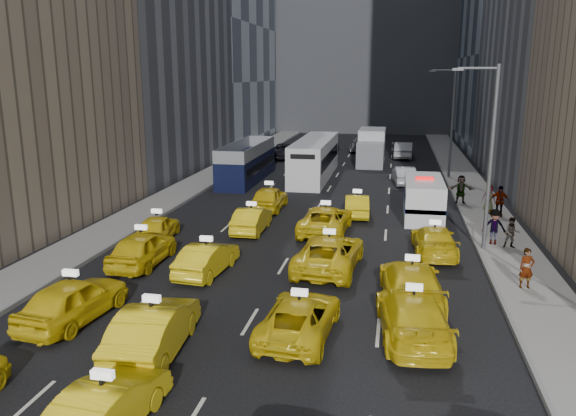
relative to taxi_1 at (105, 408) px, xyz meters
name	(u,v)px	position (x,y,z in m)	size (l,w,h in m)	color
ground	(234,348)	(1.83, 4.80, -0.68)	(160.00, 160.00, 0.00)	black
sidewalk_west	(194,185)	(-8.67, 29.80, -0.61)	(3.00, 90.00, 0.15)	gray
sidewalk_east	(474,196)	(12.33, 29.80, -0.61)	(3.00, 90.00, 0.15)	gray
curb_west	(212,186)	(-7.22, 29.80, -0.59)	(0.15, 90.00, 0.18)	slate
curb_east	(453,195)	(10.88, 29.80, -0.59)	(0.15, 90.00, 0.18)	slate
streetlight_near	(489,152)	(11.01, 16.80, 4.24)	(2.15, 0.22, 9.00)	#595B60
streetlight_far	(451,119)	(11.01, 36.80, 4.24)	(2.15, 0.22, 9.00)	#595B60
taxi_1	(105,408)	(0.00, 0.00, 0.00)	(1.45, 4.15, 1.37)	yellow
taxi_4	(73,300)	(-4.31, 5.69, 0.11)	(1.87, 4.66, 1.59)	yellow
taxi_5	(153,329)	(-0.53, 4.01, 0.12)	(1.71, 4.90, 1.62)	yellow
taxi_6	(299,317)	(3.74, 6.07, -0.02)	(2.20, 4.76, 1.32)	yellow
taxi_7	(413,315)	(7.44, 6.69, 0.09)	(2.15, 5.30, 1.54)	yellow
taxi_8	(142,248)	(-4.53, 11.78, 0.10)	(1.85, 4.59, 1.56)	yellow
taxi_9	(207,259)	(-1.25, 11.21, 0.01)	(1.46, 4.19, 1.38)	yellow
taxi_10	(329,253)	(3.94, 12.76, 0.09)	(2.57, 5.57, 1.55)	yellow
taxi_11	(411,283)	(7.45, 9.61, 0.11)	(2.22, 5.47, 1.59)	yellow
taxi_12	(158,228)	(-5.46, 15.58, -0.01)	(1.60, 3.98, 1.36)	yellow
taxi_13	(252,220)	(-1.00, 18.08, 0.01)	(1.46, 4.19, 1.38)	yellow
taxi_14	(325,220)	(3.05, 18.60, 0.06)	(2.47, 5.36, 1.49)	yellow
taxi_15	(434,240)	(8.68, 15.85, 0.01)	(1.95, 4.81, 1.39)	yellow
taxi_16	(269,198)	(-1.18, 23.25, 0.09)	(1.83, 4.54, 1.55)	yellow
taxi_17	(357,205)	(4.48, 22.75, -0.01)	(1.42, 4.07, 1.34)	yellow
nypd_van	(423,199)	(8.46, 23.16, 0.45)	(2.81, 6.03, 2.51)	white
double_decker	(247,162)	(-5.19, 32.89, 0.82)	(2.56, 10.51, 3.05)	black
city_bus	(315,159)	(0.05, 35.20, 0.92)	(4.01, 12.75, 3.24)	silver
box_truck	(371,147)	(4.40, 43.50, 0.94)	(2.70, 7.28, 3.29)	silver
misc_car_0	(404,175)	(7.44, 33.62, 0.04)	(1.53, 4.39, 1.45)	#B1B4B9
misc_car_1	(285,151)	(-4.49, 45.26, 0.11)	(2.64, 5.73, 1.59)	black
misc_car_2	(362,144)	(3.02, 52.30, 0.13)	(2.29, 5.63, 1.64)	slate
misc_car_3	(331,146)	(-0.38, 50.74, 0.01)	(1.64, 4.08, 1.39)	black
misc_car_4	(403,150)	(7.50, 47.86, 0.15)	(1.77, 5.09, 1.68)	#989A9F
pedestrian_0	(527,268)	(12.01, 11.65, 0.29)	(0.60, 0.40, 1.66)	gray
pedestrian_1	(512,233)	(12.47, 17.14, 0.24)	(0.75, 0.41, 1.55)	gray
pedestrian_2	(494,227)	(11.71, 17.65, 0.37)	(1.16, 0.48, 1.80)	gray
pedestrian_3	(499,201)	(12.93, 23.62, 0.41)	(1.10, 0.50, 1.88)	gray
pedestrian_4	(489,198)	(12.52, 24.92, 0.29)	(0.81, 0.44, 1.66)	gray
pedestrian_5	(461,189)	(11.04, 26.89, 0.40)	(1.74, 0.50, 1.87)	gray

